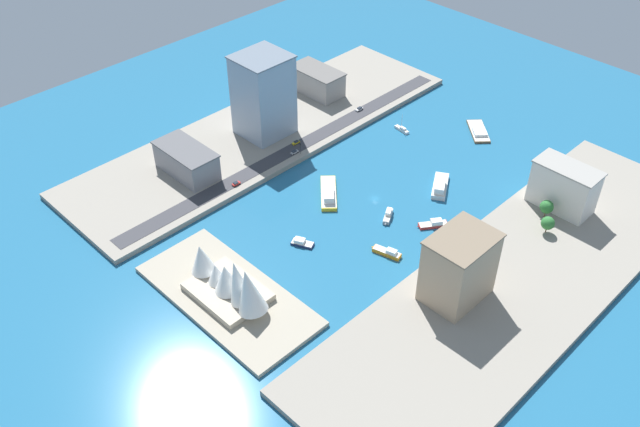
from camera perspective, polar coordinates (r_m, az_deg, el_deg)
ground_plane at (r=354.81m, az=4.50°, el=1.23°), size 440.00×440.00×0.00m
quay_west at (r=319.73m, az=15.94°, el=-5.21°), size 70.00×240.00×2.86m
quay_east at (r=403.24m, az=-4.54°, el=6.62°), size 70.00×240.00×2.86m
peninsula_point at (r=303.93m, az=-7.48°, el=-6.64°), size 83.73×38.38×2.00m
road_strip at (r=386.04m, az=-2.01°, el=5.36°), size 9.34×228.00×0.15m
barge_flat_brown at (r=413.57m, az=12.80°, el=6.54°), size 23.51×22.62×2.88m
ferry_yellow_fast at (r=354.02m, az=0.71°, el=1.67°), size 25.10×24.59×5.60m
ferry_white_commuter at (r=363.81m, az=9.76°, el=2.24°), size 17.20×22.14×5.90m
tugboat_red at (r=340.58m, az=9.25°, el=-0.84°), size 11.57×13.98×3.49m
water_taxi_orange at (r=322.23m, az=5.48°, el=-3.15°), size 15.05×7.02×3.67m
yacht_sleek_gray at (r=342.21m, az=5.56°, el=-0.18°), size 8.31×12.09×3.91m
patrol_launch_navy at (r=326.11m, az=-1.50°, el=-2.38°), size 11.44×8.46×3.06m
sailboat_small_white at (r=408.35m, az=6.67°, el=6.85°), size 11.24×3.66×10.64m
tower_tall_glass at (r=389.32m, az=-4.64°, el=9.59°), size 26.45×27.90×46.63m
carpark_squat_concrete at (r=435.37m, az=-0.24°, el=10.76°), size 33.60×17.76×15.37m
warehouse_low_gray at (r=369.47m, az=-10.81°, el=4.27°), size 35.71×18.18×14.75m
apartment_midrise_tan at (r=293.49m, az=11.24°, el=-4.34°), size 21.41×28.33×31.83m
hotel_broad_white at (r=357.01m, az=19.24°, el=2.06°), size 31.11×15.78×23.55m
pickup_red at (r=360.09m, az=-6.85°, el=2.44°), size 2.12×4.38×1.61m
taxi_yellow_cab at (r=389.00m, az=-1.97°, el=5.80°), size 1.98×4.63×1.58m
van_white at (r=420.21m, az=3.22°, el=8.51°), size 2.06×5.05×1.66m
sedan_silver at (r=381.28m, az=-2.09°, el=5.03°), size 1.89×4.60×1.56m
traffic_light_waterfront at (r=379.04m, az=-1.61°, el=5.44°), size 0.36×0.36×6.50m
opera_landmark at (r=295.27m, az=-7.32°, el=-5.54°), size 46.20×24.85×23.60m
park_tree_cluster at (r=347.73m, az=18.24°, el=-0.05°), size 15.80×22.14×9.57m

